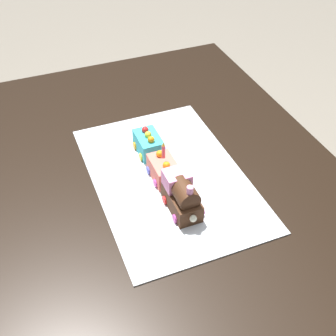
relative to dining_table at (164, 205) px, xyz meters
name	(u,v)px	position (x,y,z in m)	size (l,w,h in m)	color
ground_plane	(165,318)	(0.00, 0.00, -0.63)	(8.00, 8.00, 0.00)	gray
dining_table	(164,205)	(0.00, 0.00, 0.00)	(1.40, 1.00, 0.74)	black
cake_board	(168,177)	(0.00, -0.01, 0.11)	(0.60, 0.40, 0.00)	silver
cake_locomotive	(183,195)	(-0.12, 0.00, 0.16)	(0.14, 0.08, 0.12)	#472816
cake_car_caboose_coral	(164,168)	(0.00, 0.00, 0.14)	(0.10, 0.08, 0.07)	#F27260
cake_car_flatbed_turquoise	(150,143)	(0.12, 0.00, 0.14)	(0.10, 0.08, 0.07)	#38B7C6
birthday_candle	(165,150)	(0.00, 0.00, 0.21)	(0.01, 0.01, 0.05)	#F24C59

